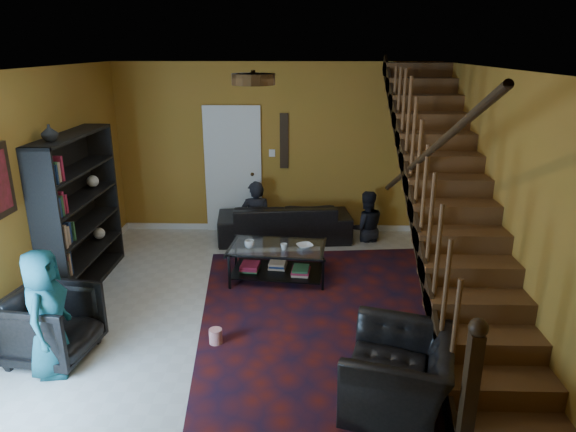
{
  "coord_description": "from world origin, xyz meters",
  "views": [
    {
      "loc": [
        0.45,
        -5.6,
        3.03
      ],
      "look_at": [
        0.28,
        0.4,
        1.03
      ],
      "focal_mm": 32.0,
      "sensor_mm": 36.0,
      "label": 1
    }
  ],
  "objects_px": {
    "sofa": "(284,221)",
    "armchair_left": "(52,325)",
    "coffee_table": "(277,260)",
    "armchair_right": "(398,373)",
    "bookshelf": "(81,214)"
  },
  "relations": [
    {
      "from": "bookshelf",
      "to": "sofa",
      "type": "xyz_separation_m",
      "value": [
        2.57,
        1.7,
        -0.65
      ]
    },
    {
      "from": "sofa",
      "to": "armchair_left",
      "type": "relative_size",
      "value": 2.67
    },
    {
      "from": "armchair_left",
      "to": "sofa",
      "type": "bearing_deg",
      "value": -24.65
    },
    {
      "from": "bookshelf",
      "to": "armchair_right",
      "type": "distance_m",
      "value": 4.45
    },
    {
      "from": "armchair_left",
      "to": "armchair_right",
      "type": "height_order",
      "value": "armchair_left"
    },
    {
      "from": "armchair_left",
      "to": "armchair_right",
      "type": "relative_size",
      "value": 0.79
    },
    {
      "from": "bookshelf",
      "to": "sofa",
      "type": "relative_size",
      "value": 0.94
    },
    {
      "from": "bookshelf",
      "to": "armchair_right",
      "type": "height_order",
      "value": "bookshelf"
    },
    {
      "from": "sofa",
      "to": "coffee_table",
      "type": "height_order",
      "value": "sofa"
    },
    {
      "from": "sofa",
      "to": "armchair_right",
      "type": "relative_size",
      "value": 2.1
    },
    {
      "from": "armchair_right",
      "to": "bookshelf",
      "type": "bearing_deg",
      "value": -106.67
    },
    {
      "from": "armchair_left",
      "to": "coffee_table",
      "type": "distance_m",
      "value": 2.88
    },
    {
      "from": "sofa",
      "to": "armchair_left",
      "type": "bearing_deg",
      "value": 51.03
    },
    {
      "from": "sofa",
      "to": "coffee_table",
      "type": "relative_size",
      "value": 1.59
    },
    {
      "from": "sofa",
      "to": "coffee_table",
      "type": "xyz_separation_m",
      "value": [
        -0.04,
        -1.54,
        -0.03
      ]
    }
  ]
}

